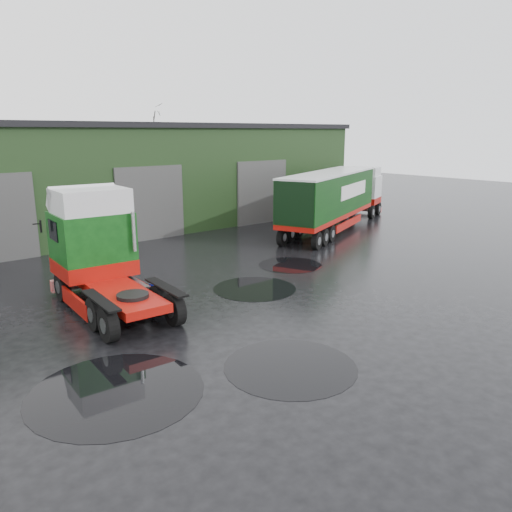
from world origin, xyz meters
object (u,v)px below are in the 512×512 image
(lorry_right, at_px, (329,202))
(tree_back_b, at_px, (143,156))
(warehouse, at_px, (103,175))
(hero_tractor, at_px, (111,253))
(wash_bucket, at_px, (153,287))

(lorry_right, xyz_separation_m, tree_back_b, (-0.91, 21.00, 1.96))
(tree_back_b, bearing_deg, lorry_right, -87.51)
(warehouse, height_order, hero_tractor, warehouse)
(wash_bucket, relative_size, tree_back_b, 0.04)
(hero_tractor, xyz_separation_m, wash_bucket, (2.07, 1.22, -1.85))
(wash_bucket, bearing_deg, tree_back_b, 62.90)
(hero_tractor, height_order, lorry_right, hero_tractor)
(warehouse, xyz_separation_m, hero_tractor, (-6.50, -15.50, -1.17))
(hero_tractor, relative_size, tree_back_b, 0.85)
(warehouse, distance_m, hero_tractor, 16.85)
(hero_tractor, distance_m, tree_back_b, 29.39)
(warehouse, relative_size, tree_back_b, 4.32)
(wash_bucket, bearing_deg, lorry_right, 13.82)
(hero_tractor, distance_m, lorry_right, 16.06)
(wash_bucket, height_order, tree_back_b, tree_back_b)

